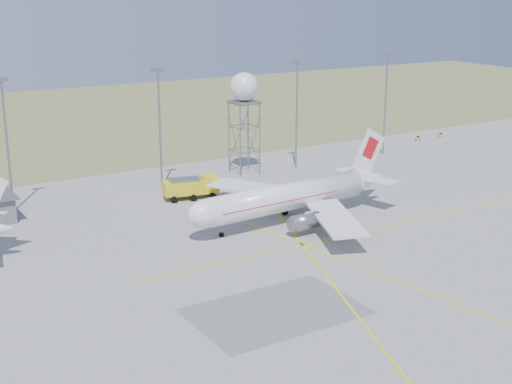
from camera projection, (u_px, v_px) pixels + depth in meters
grass_strip at (80, 118)px, 188.16m from camera, size 400.00×120.00×0.03m
mast_a at (6, 134)px, 106.63m from camera, size 2.20×0.50×20.50m
mast_b at (160, 119)px, 119.25m from camera, size 2.20×0.50×20.50m
mast_c at (297, 105)px, 133.39m from camera, size 2.20×0.50×20.50m
mast_d at (386, 96)px, 144.50m from camera, size 2.20×0.50×20.50m
taxi_sign_near at (418, 137)px, 160.36m from camera, size 1.60×0.17×1.20m
taxi_sign_far at (440, 134)px, 163.89m from camera, size 1.60×0.17×1.20m
airliner_main at (289, 197)px, 103.86m from camera, size 35.92×34.86×12.21m
radar_tower at (244, 118)px, 129.45m from camera, size 5.15×5.15×18.64m
fire_truck at (192, 188)px, 116.02m from camera, size 9.41×5.13×3.59m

